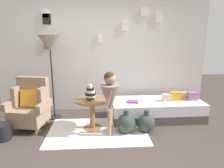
{
  "coord_description": "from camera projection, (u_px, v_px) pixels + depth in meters",
  "views": [
    {
      "loc": [
        -0.09,
        -2.78,
        1.76
      ],
      "look_at": [
        0.15,
        0.95,
        0.85
      ],
      "focal_mm": 32.58,
      "sensor_mm": 36.0,
      "label": 1
    }
  ],
  "objects": [
    {
      "name": "ground_plane",
      "position": [
        106.0,
        153.0,
        3.12
      ],
      "size": [
        12.0,
        12.0,
        0.0
      ],
      "primitive_type": "plane",
      "color": "#423833"
    },
    {
      "name": "gallery_wall",
      "position": [
        103.0,
        55.0,
        4.7
      ],
      "size": [
        4.8,
        0.12,
        2.6
      ],
      "color": "silver",
      "rests_on": "ground"
    },
    {
      "name": "rug",
      "position": [
        98.0,
        131.0,
        3.79
      ],
      "size": [
        1.82,
        1.19,
        0.01
      ],
      "primitive_type": "cube",
      "color": "silver",
      "rests_on": "ground"
    },
    {
      "name": "armchair",
      "position": [
        30.0,
        106.0,
        3.88
      ],
      "size": [
        0.84,
        0.7,
        0.97
      ],
      "color": "olive",
      "rests_on": "ground"
    },
    {
      "name": "daybed",
      "position": [
        157.0,
        109.0,
        4.35
      ],
      "size": [
        1.91,
        0.83,
        0.4
      ],
      "color": "#4C4742",
      "rests_on": "ground"
    },
    {
      "name": "pillow_head",
      "position": [
        193.0,
        96.0,
        4.33
      ],
      "size": [
        0.22,
        0.14,
        0.17
      ],
      "primitive_type": "cube",
      "rotation": [
        0.0,
        0.0,
        0.08
      ],
      "color": "gray",
      "rests_on": "daybed"
    },
    {
      "name": "pillow_mid",
      "position": [
        184.0,
        95.0,
        4.41
      ],
      "size": [
        0.18,
        0.14,
        0.15
      ],
      "primitive_type": "cube",
      "rotation": [
        0.0,
        0.0,
        0.13
      ],
      "color": "tan",
      "rests_on": "daybed"
    },
    {
      "name": "pillow_back",
      "position": [
        175.0,
        96.0,
        4.3
      ],
      "size": [
        0.19,
        0.12,
        0.19
      ],
      "primitive_type": "cube",
      "rotation": [
        0.0,
        0.0,
        -0.01
      ],
      "color": "orange",
      "rests_on": "daybed"
    },
    {
      "name": "pillow_extra",
      "position": [
        167.0,
        98.0,
        4.26
      ],
      "size": [
        0.19,
        0.14,
        0.15
      ],
      "primitive_type": "cube",
      "rotation": [
        0.0,
        0.0,
        -0.11
      ],
      "color": "beige",
      "rests_on": "daybed"
    },
    {
      "name": "side_table",
      "position": [
        92.0,
        107.0,
        3.83
      ],
      "size": [
        0.64,
        0.64,
        0.59
      ],
      "color": "olive",
      "rests_on": "ground"
    },
    {
      "name": "vase_striped",
      "position": [
        90.0,
        93.0,
        3.76
      ],
      "size": [
        0.2,
        0.2,
        0.28
      ],
      "color": "black",
      "rests_on": "side_table"
    },
    {
      "name": "floor_lamp",
      "position": [
        50.0,
        45.0,
        4.07
      ],
      "size": [
        0.47,
        0.47,
        1.76
      ],
      "color": "black",
      "rests_on": "ground"
    },
    {
      "name": "person_child",
      "position": [
        110.0,
        95.0,
        3.5
      ],
      "size": [
        0.34,
        0.34,
        1.15
      ],
      "color": "#A37A60",
      "rests_on": "ground"
    },
    {
      "name": "book_on_daybed",
      "position": [
        133.0,
        102.0,
        4.18
      ],
      "size": [
        0.25,
        0.2,
        0.03
      ],
      "primitive_type": "cube",
      "rotation": [
        0.0,
        0.0,
        -0.19
      ],
      "color": "#833F92",
      "rests_on": "daybed"
    },
    {
      "name": "demijohn_near",
      "position": [
        126.0,
        123.0,
        3.72
      ],
      "size": [
        0.35,
        0.35,
        0.44
      ],
      "color": "#2D3D33",
      "rests_on": "ground"
    },
    {
      "name": "demijohn_far",
      "position": [
        146.0,
        123.0,
        3.76
      ],
      "size": [
        0.33,
        0.33,
        0.42
      ],
      "color": "#2D3D33",
      "rests_on": "ground"
    },
    {
      "name": "magazine_basket",
      "position": [
        3.0,
        132.0,
        3.48
      ],
      "size": [
        0.28,
        0.28,
        0.28
      ],
      "primitive_type": "cylinder",
      "color": "black",
      "rests_on": "ground"
    }
  ]
}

